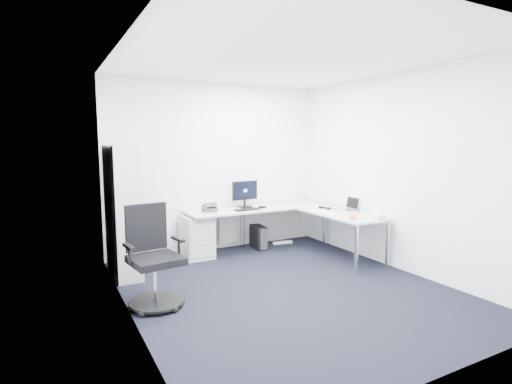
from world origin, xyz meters
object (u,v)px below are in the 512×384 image
l_desk (268,232)px  monitor (245,194)px  task_chair (156,257)px  bookshelf (122,211)px  laptop (344,204)px

l_desk → monitor: size_ratio=5.10×
l_desk → task_chair: 2.39m
task_chair → monitor: (1.88, 1.63, 0.37)m
bookshelf → monitor: 2.04m
l_desk → task_chair: bearing=-150.0°
l_desk → laptop: (1.05, -0.55, 0.45)m
l_desk → laptop: size_ratio=7.93×
monitor → task_chair: bearing=-144.7°
monitor → laptop: (1.22, -0.99, -0.12)m
bookshelf → laptop: (3.22, -0.60, -0.06)m
task_chair → laptop: 3.18m
bookshelf → laptop: bearing=-10.5°
bookshelf → monitor: bearing=11.1°
laptop → l_desk: bearing=154.0°
laptop → monitor: bearing=142.6°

